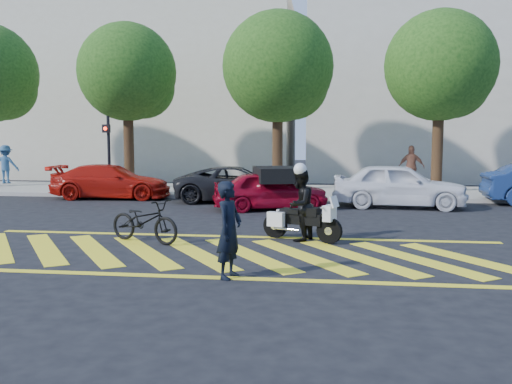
# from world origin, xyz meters

# --- Properties ---
(ground) EXTENTS (90.00, 90.00, 0.00)m
(ground) POSITION_xyz_m (0.00, 0.00, 0.00)
(ground) COLOR black
(ground) RESTS_ON ground
(sidewalk) EXTENTS (60.00, 5.00, 0.15)m
(sidewalk) POSITION_xyz_m (0.00, 12.00, 0.07)
(sidewalk) COLOR #9E998E
(sidewalk) RESTS_ON ground
(crosswalk) EXTENTS (12.33, 4.00, 0.01)m
(crosswalk) POSITION_xyz_m (-0.04, 0.00, 0.00)
(crosswalk) COLOR yellow
(crosswalk) RESTS_ON ground
(building_left) EXTENTS (16.00, 8.00, 10.00)m
(building_left) POSITION_xyz_m (-8.00, 21.00, 5.00)
(building_left) COLOR beige
(building_left) RESTS_ON ground
(building_right) EXTENTS (16.00, 8.00, 11.00)m
(building_right) POSITION_xyz_m (9.00, 21.00, 5.50)
(building_right) COLOR beige
(building_right) RESTS_ON ground
(tree_left) EXTENTS (4.20, 4.20, 7.26)m
(tree_left) POSITION_xyz_m (-6.37, 12.06, 4.99)
(tree_left) COLOR black
(tree_left) RESTS_ON ground
(tree_center) EXTENTS (4.60, 4.60, 7.56)m
(tree_center) POSITION_xyz_m (0.13, 12.06, 5.10)
(tree_center) COLOR black
(tree_center) RESTS_ON ground
(tree_right) EXTENTS (4.40, 4.40, 7.41)m
(tree_right) POSITION_xyz_m (6.63, 12.06, 5.05)
(tree_right) COLOR black
(tree_right) RESTS_ON ground
(signal_pole) EXTENTS (0.28, 0.43, 3.20)m
(signal_pole) POSITION_xyz_m (-6.50, 9.74, 1.92)
(signal_pole) COLOR black
(signal_pole) RESTS_ON ground
(officer_bike) EXTENTS (0.54, 0.69, 1.65)m
(officer_bike) POSITION_xyz_m (0.44, -1.87, 0.82)
(officer_bike) COLOR black
(officer_bike) RESTS_ON ground
(bicycle) EXTENTS (1.99, 1.32, 0.99)m
(bicycle) POSITION_xyz_m (-2.02, 0.94, 0.49)
(bicycle) COLOR black
(bicycle) RESTS_ON ground
(police_motorcycle) EXTENTS (1.85, 1.06, 0.87)m
(police_motorcycle) POSITION_xyz_m (1.47, 1.61, 0.47)
(police_motorcycle) COLOR black
(police_motorcycle) RESTS_ON ground
(officer_moto) EXTENTS (0.89, 0.99, 1.66)m
(officer_moto) POSITION_xyz_m (1.46, 1.60, 0.83)
(officer_moto) COLOR black
(officer_moto) RESTS_ON ground
(red_convertible) EXTENTS (4.01, 2.47, 1.27)m
(red_convertible) POSITION_xyz_m (0.24, 6.80, 0.64)
(red_convertible) COLOR maroon
(red_convertible) RESTS_ON ground
(parked_left) EXTENTS (4.68, 2.22, 1.32)m
(parked_left) POSITION_xyz_m (-6.20, 9.20, 0.66)
(parked_left) COLOR #B4130B
(parked_left) RESTS_ON ground
(parked_mid_left) EXTENTS (4.90, 2.71, 1.30)m
(parked_mid_left) POSITION_xyz_m (-1.16, 8.87, 0.65)
(parked_mid_left) COLOR black
(parked_mid_left) RESTS_ON ground
(parked_mid_right) EXTENTS (4.57, 2.22, 1.50)m
(parked_mid_right) POSITION_xyz_m (4.50, 7.92, 0.75)
(parked_mid_right) COLOR white
(parked_mid_right) RESTS_ON ground
(pedestrian_left) EXTENTS (1.28, 0.87, 1.83)m
(pedestrian_left) POSITION_xyz_m (-13.21, 13.45, 1.07)
(pedestrian_left) COLOR #335E8D
(pedestrian_left) RESTS_ON sidewalk
(pedestrian_right) EXTENTS (1.11, 0.49, 1.86)m
(pedestrian_right) POSITION_xyz_m (5.66, 13.07, 1.08)
(pedestrian_right) COLOR #905741
(pedestrian_right) RESTS_ON sidewalk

